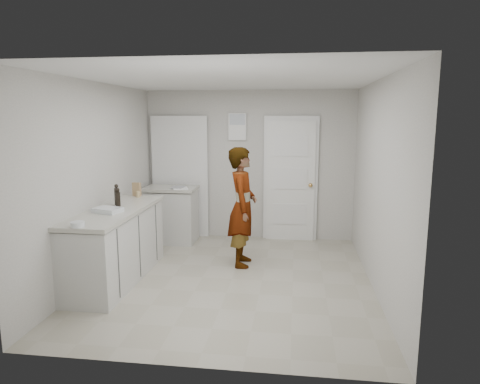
# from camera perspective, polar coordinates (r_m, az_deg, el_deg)

# --- Properties ---
(ground) EXTENTS (4.00, 4.00, 0.00)m
(ground) POSITION_cam_1_polar(r_m,az_deg,el_deg) (5.62, -1.08, -11.51)
(ground) COLOR #9F9985
(ground) RESTS_ON ground
(room_shell) EXTENTS (4.00, 4.00, 4.00)m
(room_shell) POSITION_cam_1_polar(r_m,az_deg,el_deg) (7.26, -0.17, 1.77)
(room_shell) COLOR #ADABA4
(room_shell) RESTS_ON ground
(main_counter) EXTENTS (0.64, 1.96, 0.93)m
(main_counter) POSITION_cam_1_polar(r_m,az_deg,el_deg) (5.69, -16.12, -7.09)
(main_counter) COLOR silver
(main_counter) RESTS_ON ground
(side_counter) EXTENTS (0.84, 0.61, 0.93)m
(side_counter) POSITION_cam_1_polar(r_m,az_deg,el_deg) (7.21, -9.11, -3.24)
(side_counter) COLOR silver
(side_counter) RESTS_ON ground
(person) EXTENTS (0.43, 0.62, 1.66)m
(person) POSITION_cam_1_polar(r_m,az_deg,el_deg) (5.93, 0.32, -2.01)
(person) COLOR silver
(person) RESTS_ON ground
(cake_mix_box) EXTENTS (0.13, 0.07, 0.20)m
(cake_mix_box) POSITION_cam_1_polar(r_m,az_deg,el_deg) (6.39, -13.61, 0.35)
(cake_mix_box) COLOR #96754B
(cake_mix_box) RESTS_ON main_counter
(spice_jar) EXTENTS (0.06, 0.06, 0.09)m
(spice_jar) POSITION_cam_1_polar(r_m,az_deg,el_deg) (6.28, -13.44, -0.30)
(spice_jar) COLOR tan
(spice_jar) RESTS_ON main_counter
(oil_cruet_a) EXTENTS (0.06, 0.06, 0.24)m
(oil_cruet_a) POSITION_cam_1_polar(r_m,az_deg,el_deg) (5.70, -15.96, -0.72)
(oil_cruet_a) COLOR black
(oil_cruet_a) RESTS_ON main_counter
(oil_cruet_b) EXTENTS (0.06, 0.06, 0.27)m
(oil_cruet_b) POSITION_cam_1_polar(r_m,az_deg,el_deg) (5.80, -16.12, -0.37)
(oil_cruet_b) COLOR black
(oil_cruet_b) RESTS_ON main_counter
(baking_dish) EXTENTS (0.37, 0.31, 0.06)m
(baking_dish) POSITION_cam_1_polar(r_m,az_deg,el_deg) (5.39, -17.23, -2.33)
(baking_dish) COLOR silver
(baking_dish) RESTS_ON main_counter
(egg_bowl) EXTENTS (0.14, 0.14, 0.06)m
(egg_bowl) POSITION_cam_1_polar(r_m,az_deg,el_deg) (4.78, -20.83, -4.05)
(egg_bowl) COLOR silver
(egg_bowl) RESTS_ON main_counter
(papers) EXTENTS (0.31, 0.35, 0.01)m
(papers) POSITION_cam_1_polar(r_m,az_deg,el_deg) (6.94, -7.94, 0.50)
(papers) COLOR white
(papers) RESTS_ON side_counter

